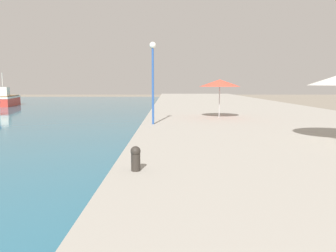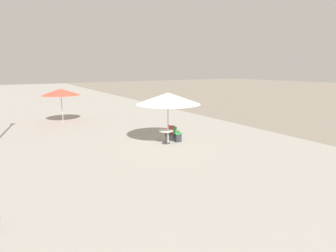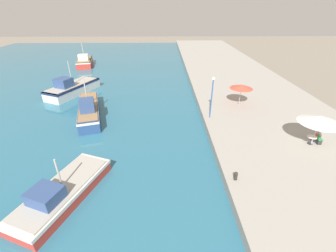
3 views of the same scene
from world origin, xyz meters
TOP-DOWN VIEW (x-y plane):
  - water_basin at (-28.00, 37.00)m, footprint 56.00×90.00m
  - quay_promenade at (8.00, 37.00)m, footprint 16.00×90.00m
  - fishing_boat_near at (-11.27, 10.09)m, footprint 5.15×7.91m
  - fishing_boat_mid at (-13.23, 23.10)m, footprint 4.71×9.71m
  - fishing_boat_far at (-17.90, 30.83)m, footprint 6.23×9.09m
  - fishing_boat_distant at (-21.58, 48.59)m, footprint 4.44×7.95m
  - cafe_umbrella_pink at (8.75, 15.40)m, footprint 3.46×3.46m
  - cafe_umbrella_white at (4.97, 24.63)m, footprint 2.75×2.75m
  - cafe_table at (8.69, 15.53)m, footprint 0.80×0.80m
  - cafe_chair_left at (9.35, 15.83)m, footprint 0.56×0.54m
  - cafe_chair_right at (9.41, 15.49)m, footprint 0.45×0.42m
  - mooring_bollard at (0.68, 10.99)m, footprint 0.26×0.26m
  - lamppost at (0.68, 21.06)m, footprint 0.36×0.36m

SIDE VIEW (x-z plane):
  - water_basin at x=-28.00m, z-range 0.00..0.04m
  - quay_promenade at x=8.00m, z-range 0.00..0.78m
  - fishing_boat_near at x=-11.27m, z-range -0.94..2.32m
  - fishing_boat_distant at x=-21.58m, z-range -1.35..3.24m
  - fishing_boat_mid at x=-13.23m, z-range -1.37..3.27m
  - fishing_boat_far at x=-17.90m, z-range -1.42..3.40m
  - cafe_chair_left at x=9.35m, z-range 0.65..1.56m
  - cafe_chair_right at x=9.41m, z-range 0.65..1.56m
  - mooring_bollard at x=0.68m, z-range 0.80..1.46m
  - cafe_table at x=8.69m, z-range 0.94..1.68m
  - cafe_umbrella_white at x=4.97m, z-range 1.82..4.40m
  - cafe_umbrella_pink at x=8.75m, z-range 1.88..4.69m
  - lamppost at x=0.68m, z-range 1.59..6.15m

